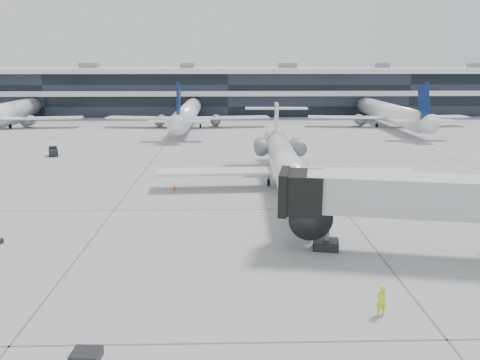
{
  "coord_description": "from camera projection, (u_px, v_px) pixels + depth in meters",
  "views": [
    {
      "loc": [
        -0.05,
        -38.87,
        12.43
      ],
      "look_at": [
        0.95,
        0.25,
        2.6
      ],
      "focal_mm": 35.0,
      "sensor_mm": 36.0,
      "label": 1
    }
  ],
  "objects": [
    {
      "name": "far_tug",
      "position": [
        53.0,
        152.0,
        64.22
      ],
      "size": [
        1.84,
        2.3,
        1.28
      ],
      "rotation": [
        0.0,
        0.0,
        0.38
      ],
      "color": "black",
      "rests_on": "ground"
    },
    {
      "name": "bg_jet_right",
      "position": [
        386.0,
        126.0,
        94.83
      ],
      "size": [
        32.0,
        40.0,
        9.6
      ],
      "primitive_type": null,
      "color": "white",
      "rests_on": "ground"
    },
    {
      "name": "bg_jet_left",
      "position": [
        2.0,
        127.0,
        92.93
      ],
      "size": [
        32.0,
        40.0,
        9.6
      ],
      "primitive_type": null,
      "color": "white",
      "rests_on": "ground"
    },
    {
      "name": "traffic_cone",
      "position": [
        175.0,
        187.0,
        47.09
      ],
      "size": [
        0.44,
        0.44,
        0.51
      ],
      "rotation": [
        0.0,
        0.0,
        -0.33
      ],
      "color": "#E7470C",
      "rests_on": "ground"
    },
    {
      "name": "terminal",
      "position": [
        228.0,
        93.0,
        119.0
      ],
      "size": [
        170.0,
        22.0,
        10.0
      ],
      "primitive_type": "cube",
      "color": "black",
      "rests_on": "ground"
    },
    {
      "name": "jet_bridge",
      "position": [
        426.0,
        197.0,
        30.16
      ],
      "size": [
        17.13,
        6.27,
        5.52
      ],
      "rotation": [
        0.0,
        0.0,
        -0.19
      ],
      "color": "#B9BCBE",
      "rests_on": "ground"
    },
    {
      "name": "regional_jet",
      "position": [
        286.0,
        164.0,
        46.96
      ],
      "size": [
        26.22,
        32.64,
        7.55
      ],
      "rotation": [
        0.0,
        0.0,
        -0.02
      ],
      "color": "silver",
      "rests_on": "ground"
    },
    {
      "name": "bg_jet_center",
      "position": [
        189.0,
        127.0,
        93.84
      ],
      "size": [
        32.0,
        40.0,
        9.6
      ],
      "primitive_type": null,
      "color": "white",
      "rests_on": "ground"
    },
    {
      "name": "ground",
      "position": [
        229.0,
        210.0,
        40.71
      ],
      "size": [
        220.0,
        220.0,
        0.0
      ],
      "primitive_type": "plane",
      "color": "#969598",
      "rests_on": "ground"
    },
    {
      "name": "ramp_worker",
      "position": [
        381.0,
        300.0,
        23.54
      ],
      "size": [
        0.66,
        0.5,
        1.64
      ],
      "primitive_type": "imported",
      "rotation": [
        0.0,
        0.0,
        3.34
      ],
      "color": "#E8FA1A",
      "rests_on": "ground"
    }
  ]
}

